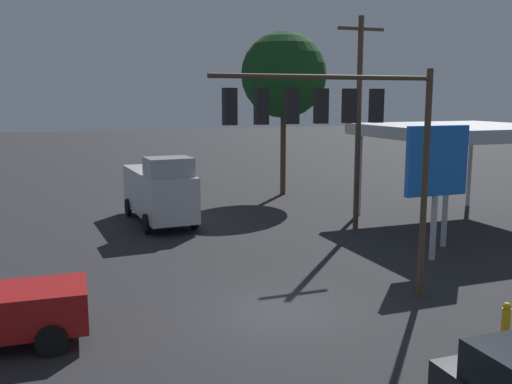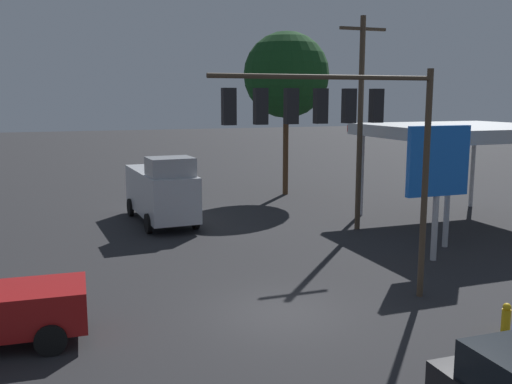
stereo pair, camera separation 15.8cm
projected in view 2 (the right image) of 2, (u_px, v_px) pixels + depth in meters
name	position (u px, v px, depth m)	size (l,w,h in m)	color
ground_plane	(279.00, 312.00, 17.16)	(200.00, 200.00, 0.00)	#262628
traffic_signal_assembly	(338.00, 123.00, 16.64)	(7.17, 0.43, 7.27)	#473828
utility_pole	(360.00, 119.00, 27.21)	(2.40, 0.26, 10.15)	#473828
gas_station_canopy	(465.00, 132.00, 28.55)	(8.65, 8.42, 5.03)	#B2B7BC
price_sign	(438.00, 166.00, 22.07)	(2.73, 0.27, 5.33)	#B7B7BC
delivery_truck	(161.00, 190.00, 29.14)	(2.86, 6.92, 3.58)	silver
street_tree	(286.00, 75.00, 36.85)	(5.54, 5.54, 10.61)	#4C331E
fire_hydrant	(506.00, 319.00, 15.53)	(0.24, 0.24, 0.88)	gold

